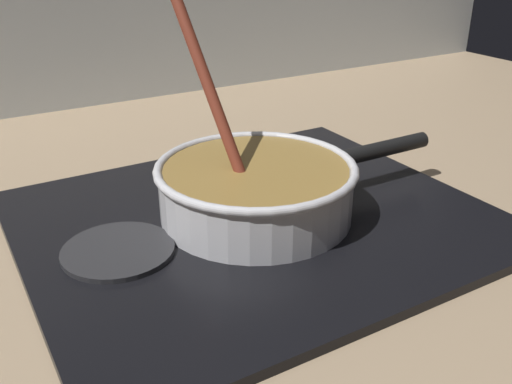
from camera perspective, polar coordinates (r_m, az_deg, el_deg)
The scene contains 5 objects.
ground at distance 0.58m, azimuth -0.64°, elevation -13.73°, with size 2.40×1.60×0.04m, color #9E8466.
hob_plate at distance 0.72m, azimuth 0.00°, elevation -2.77°, with size 0.56×0.48×0.01m, color black.
burner_ring at distance 0.72m, azimuth 0.00°, elevation -2.06°, with size 0.17×0.17×0.01m, color #592D0C.
spare_burner at distance 0.65m, azimuth -13.61°, elevation -5.69°, with size 0.13×0.13×0.01m, color #262628.
cooking_pan at distance 0.70m, azimuth 0.12°, elevation 0.46°, with size 0.40×0.25×0.26m.
Camera 1 is at (-0.22, -0.39, 0.34)m, focal length 40.02 mm.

